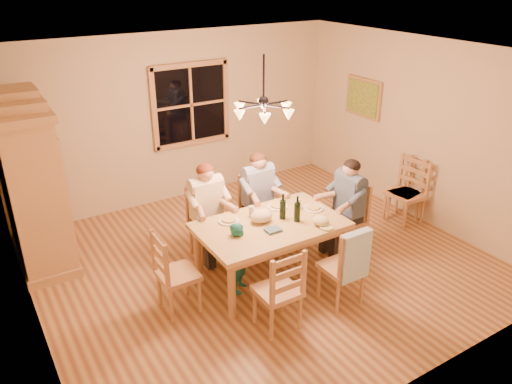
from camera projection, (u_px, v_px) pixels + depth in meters
floor at (263, 262)px, 6.62m from camera, size 5.50×5.50×0.00m
ceiling at (264, 54)px, 5.49m from camera, size 5.50×5.00×0.02m
wall_back at (179, 118)px, 7.99m from camera, size 5.50×0.02×2.70m
wall_left at (20, 224)px, 4.74m from camera, size 0.02×5.00×2.70m
wall_right at (420, 131)px, 7.37m from camera, size 0.02×5.00×2.70m
window at (191, 105)px, 7.97m from camera, size 1.30×0.06×1.30m
painting at (363, 98)px, 8.18m from camera, size 0.06×0.78×0.64m
chandelier at (263, 109)px, 5.75m from camera, size 0.77×0.68×0.71m
armoire at (32, 187)px, 6.26m from camera, size 0.66×1.40×2.30m
dining_table at (270, 231)px, 6.05m from camera, size 1.77×1.09×0.76m
chair_far_left at (208, 236)px, 6.63m from camera, size 0.44×0.42×0.99m
chair_far_right at (258, 222)px, 7.00m from camera, size 0.44×0.42×0.99m
chair_near_left at (277, 302)px, 5.34m from camera, size 0.44×0.42×0.99m
chair_near_right at (341, 278)px, 5.76m from camera, size 0.44×0.42×0.99m
chair_end_left at (179, 286)px, 5.62m from camera, size 0.42×0.44×0.99m
chair_end_right at (345, 231)px, 6.77m from camera, size 0.42×0.44×0.99m
adult_woman at (207, 200)px, 6.41m from camera, size 0.40×0.42×0.87m
adult_plaid_man at (259, 187)px, 6.78m from camera, size 0.40×0.42×0.87m
adult_slate_man at (349, 195)px, 6.54m from camera, size 0.42×0.40×0.87m
towel at (355, 256)px, 5.44m from camera, size 0.38×0.10×0.58m
wine_bottle_a at (283, 206)px, 6.05m from camera, size 0.08×0.08×0.33m
wine_bottle_b at (297, 209)px, 5.99m from camera, size 0.08×0.08×0.33m
plate_woman at (229, 221)px, 6.04m from camera, size 0.26×0.26×0.02m
plate_plaid at (278, 207)px, 6.39m from camera, size 0.26×0.26×0.02m
plate_slate at (313, 208)px, 6.35m from camera, size 0.26×0.26×0.02m
wine_glass_a at (251, 211)px, 6.14m from camera, size 0.06×0.06×0.14m
wine_glass_b at (298, 204)px, 6.32m from camera, size 0.06×0.06×0.14m
cap at (321, 221)px, 5.95m from camera, size 0.20×0.20×0.11m
napkin at (273, 230)px, 5.82m from camera, size 0.18×0.14×0.03m
cloth_bundle at (261, 216)px, 6.01m from camera, size 0.28×0.22×0.15m
child at (239, 257)px, 5.88m from camera, size 0.39×0.38×0.90m
chair_spare_front at (406, 204)px, 7.53m from camera, size 0.46×0.47×0.99m
chair_spare_back at (402, 202)px, 7.59m from camera, size 0.50×0.51×0.99m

